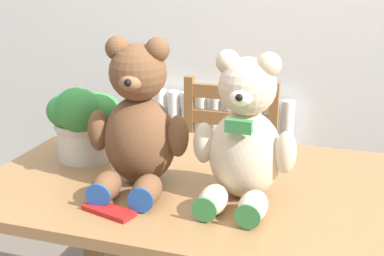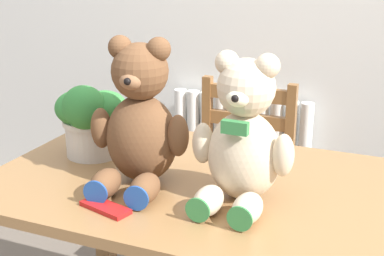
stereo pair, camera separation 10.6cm
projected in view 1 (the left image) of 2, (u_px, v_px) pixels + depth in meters
The scene contains 7 objects.
radiator at pixel (221, 175), 2.61m from camera, with size 0.68×0.10×0.74m.
dining_table at pixel (229, 222), 1.50m from camera, with size 1.35×0.76×0.77m.
wooden_chair_behind at pixel (220, 180), 2.31m from camera, with size 0.42×0.45×0.85m.
teddy_bear_left at pixel (138, 124), 1.42m from camera, with size 0.28×0.29×0.40m.
teddy_bear_right at pixel (245, 138), 1.33m from camera, with size 0.27×0.26×0.38m.
potted_plant at pixel (83, 119), 1.60m from camera, with size 0.22×0.23×0.24m.
chocolate_bar at pixel (109, 211), 1.30m from camera, with size 0.14×0.05×0.01m, color red.
Camera 1 is at (0.32, -0.93, 1.39)m, focal length 50.00 mm.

